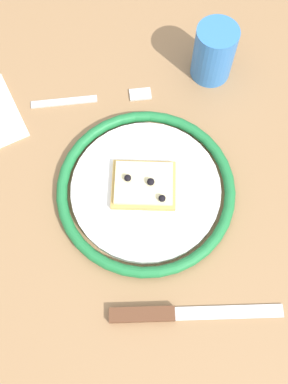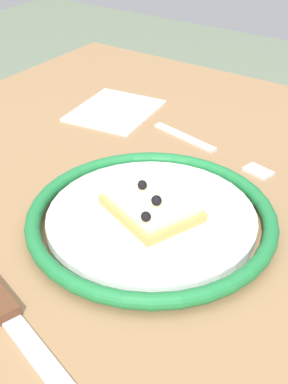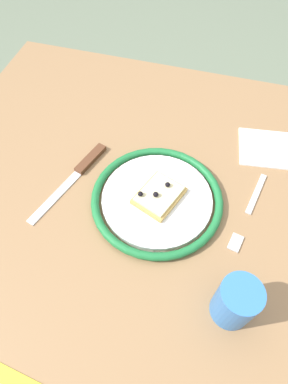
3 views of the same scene
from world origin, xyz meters
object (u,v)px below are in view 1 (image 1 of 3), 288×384
Objects in this scene: plate at (146,189)px; knife at (166,314)px; fork at (93,99)px; pizza_slice_near at (144,185)px; dining_table at (148,229)px; cup at (214,53)px.

knife is at bearing -10.90° from plate.
knife is 1.17× the size of fork.
fork is at bearing -171.45° from plate.
plate reaches higher than fork.
pizza_slice_near is 0.58× the size of fork.
dining_table is 0.31m from cup.
pizza_slice_near is (-0.03, 0.01, 0.11)m from dining_table.
knife reaches higher than dining_table.
knife is 2.39× the size of cup.
cup is at bearing 133.43° from pizza_slice_near.
pizza_slice_near reaches higher than dining_table.
dining_table is at bearing 5.43° from fork.
pizza_slice_near is 0.19m from knife.
plate is 0.18m from knife.
pizza_slice_near is at bearing 171.24° from dining_table.
cup is at bearing 134.28° from plate.
plate is 0.01m from pizza_slice_near.
fork is at bearing -93.48° from cup.
plate reaches higher than dining_table.
cup is (-0.17, 0.18, 0.04)m from plate.
cup reaches higher than plate.
pizza_slice_near reaches higher than fork.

